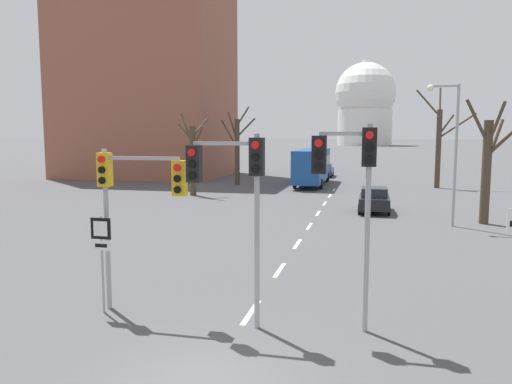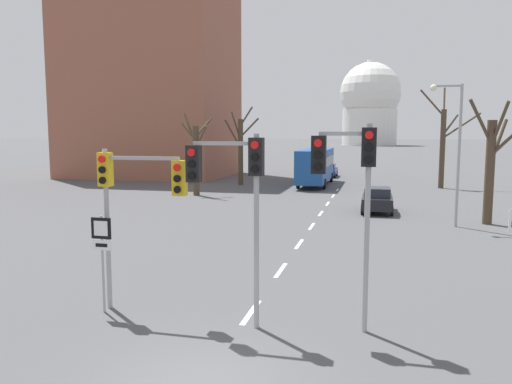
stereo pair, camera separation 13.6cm
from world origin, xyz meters
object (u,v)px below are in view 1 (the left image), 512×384
(traffic_signal_centre_tall, at_px, (235,182))
(route_sign_post, at_px, (102,247))
(city_bus, at_px, (312,164))
(street_lamp_right, at_px, (450,140))
(sedan_near_left, at_px, (314,165))
(traffic_signal_near_right, at_px, (351,176))
(sedan_mid_centre, at_px, (374,200))
(sedan_near_right, at_px, (325,170))
(traffic_signal_near_left, at_px, (131,189))

(traffic_signal_centre_tall, distance_m, route_sign_post, 4.35)
(route_sign_post, relative_size, city_bus, 0.26)
(street_lamp_right, relative_size, city_bus, 0.71)
(route_sign_post, distance_m, sedan_near_left, 54.19)
(traffic_signal_centre_tall, relative_size, street_lamp_right, 0.66)
(traffic_signal_near_right, height_order, sedan_mid_centre, traffic_signal_near_right)
(route_sign_post, relative_size, sedan_mid_centre, 0.70)
(street_lamp_right, distance_m, sedan_mid_centre, 6.79)
(route_sign_post, relative_size, street_lamp_right, 0.36)
(sedan_near_right, xyz_separation_m, sedan_mid_centre, (5.47, -25.41, 0.04))
(traffic_signal_near_left, bearing_deg, route_sign_post, -153.25)
(sedan_near_left, bearing_deg, street_lamp_right, -73.01)
(route_sign_post, bearing_deg, traffic_signal_centre_tall, -1.09)
(route_sign_post, distance_m, sedan_mid_centre, 21.62)
(sedan_near_left, height_order, city_bus, city_bus)
(traffic_signal_near_left, distance_m, sedan_mid_centre, 21.15)
(sedan_mid_centre, bearing_deg, street_lamp_right, -46.11)
(traffic_signal_centre_tall, bearing_deg, city_bus, 93.52)
(city_bus, bearing_deg, route_sign_post, -92.67)
(street_lamp_right, bearing_deg, sedan_near_right, 107.60)
(traffic_signal_centre_tall, relative_size, sedan_near_right, 1.13)
(sedan_near_right, bearing_deg, traffic_signal_near_left, -91.62)
(street_lamp_right, height_order, sedan_mid_centre, street_lamp_right)
(traffic_signal_near_right, relative_size, street_lamp_right, 0.69)
(sedan_near_right, bearing_deg, city_bus, -92.18)
(traffic_signal_near_right, bearing_deg, traffic_signal_centre_tall, -172.23)
(street_lamp_right, bearing_deg, traffic_signal_centre_tall, -114.68)
(sedan_near_left, bearing_deg, sedan_near_right, -75.14)
(sedan_mid_centre, bearing_deg, traffic_signal_centre_tall, -100.11)
(sedan_near_right, xyz_separation_m, city_bus, (-0.37, -9.70, 1.27))
(route_sign_post, distance_m, sedan_near_right, 45.72)
(sedan_mid_centre, bearing_deg, city_bus, 110.39)
(sedan_near_left, bearing_deg, sedan_mid_centre, -77.16)
(traffic_signal_near_right, height_order, sedan_near_left, traffic_signal_near_right)
(traffic_signal_near_right, xyz_separation_m, sedan_near_left, (-7.03, 53.85, -3.21))
(traffic_signal_near_left, xyz_separation_m, sedan_near_left, (-0.98, 53.79, -2.72))
(traffic_signal_centre_tall, xyz_separation_m, street_lamp_right, (7.49, 16.30, 0.85))
(sedan_near_left, distance_m, sedan_near_right, 8.81)
(sedan_near_left, bearing_deg, traffic_signal_near_left, -88.95)
(sedan_near_left, height_order, sedan_near_right, sedan_near_left)
(street_lamp_right, xyz_separation_m, sedan_mid_centre, (-3.87, 4.02, -3.87))
(traffic_signal_centre_tall, height_order, sedan_near_left, traffic_signal_centre_tall)
(street_lamp_right, bearing_deg, route_sign_post, -125.05)
(traffic_signal_near_left, height_order, sedan_near_left, traffic_signal_near_left)
(sedan_near_right, height_order, city_bus, city_bus)
(route_sign_post, relative_size, sedan_near_right, 0.62)
(traffic_signal_near_left, distance_m, street_lamp_right, 19.10)
(traffic_signal_centre_tall, xyz_separation_m, city_bus, (-2.22, 36.04, -1.79))
(sedan_near_left, bearing_deg, traffic_signal_near_right, -82.56)
(traffic_signal_centre_tall, height_order, sedan_mid_centre, traffic_signal_centre_tall)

